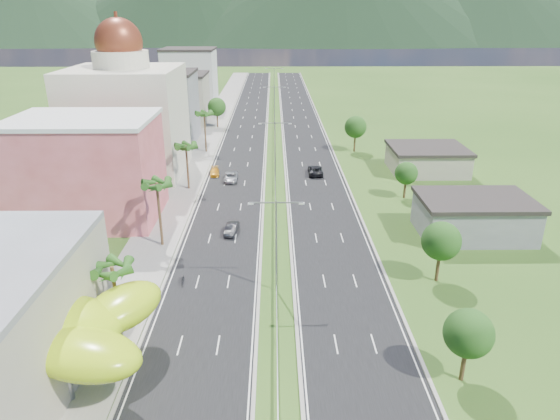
{
  "coord_description": "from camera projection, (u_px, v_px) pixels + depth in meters",
  "views": [
    {
      "loc": [
        -0.22,
        -39.57,
        29.96
      ],
      "look_at": [
        0.5,
        17.31,
        7.0
      ],
      "focal_mm": 32.0,
      "sensor_mm": 36.0,
      "label": 1
    }
  ],
  "objects": [
    {
      "name": "ground",
      "position": [
        277.0,
        345.0,
        47.9
      ],
      "size": [
        500.0,
        500.0,
        0.0
      ],
      "primitive_type": "plane",
      "color": "#2D5119",
      "rests_on": "ground"
    },
    {
      "name": "road_left",
      "position": [
        246.0,
        132.0,
        131.26
      ],
      "size": [
        11.0,
        260.0,
        0.04
      ],
      "primitive_type": "cube",
      "color": "black",
      "rests_on": "ground"
    },
    {
      "name": "road_right",
      "position": [
        303.0,
        131.0,
        131.43
      ],
      "size": [
        11.0,
        260.0,
        0.04
      ],
      "primitive_type": "cube",
      "color": "black",
      "rests_on": "ground"
    },
    {
      "name": "sidewalk_left",
      "position": [
        210.0,
        131.0,
        131.13
      ],
      "size": [
        7.0,
        260.0,
        0.12
      ],
      "primitive_type": "cube",
      "color": "gray",
      "rests_on": "ground"
    },
    {
      "name": "median_guardrail",
      "position": [
        275.0,
        147.0,
        114.42
      ],
      "size": [
        0.1,
        216.06,
        0.76
      ],
      "color": "gray",
      "rests_on": "ground"
    },
    {
      "name": "streetlight_median_b",
      "position": [
        276.0,
        237.0,
        54.65
      ],
      "size": [
        6.04,
        0.25,
        11.0
      ],
      "color": "gray",
      "rests_on": "ground"
    },
    {
      "name": "streetlight_median_c",
      "position": [
        275.0,
        145.0,
        91.74
      ],
      "size": [
        6.04,
        0.25,
        11.0
      ],
      "color": "gray",
      "rests_on": "ground"
    },
    {
      "name": "streetlight_median_d",
      "position": [
        274.0,
        102.0,
        133.46
      ],
      "size": [
        6.04,
        0.25,
        11.0
      ],
      "color": "gray",
      "rests_on": "ground"
    },
    {
      "name": "streetlight_median_e",
      "position": [
        274.0,
        80.0,
        175.19
      ],
      "size": [
        6.04,
        0.25,
        11.0
      ],
      "color": "gray",
      "rests_on": "ground"
    },
    {
      "name": "lime_canopy",
      "position": [
        41.0,
        328.0,
        42.09
      ],
      "size": [
        18.0,
        15.0,
        7.4
      ],
      "color": "#ADD614",
      "rests_on": "ground"
    },
    {
      "name": "pink_shophouse",
      "position": [
        88.0,
        171.0,
        74.44
      ],
      "size": [
        20.0,
        15.0,
        15.0
      ],
      "primitive_type": "cube",
      "color": "#C45051",
      "rests_on": "ground"
    },
    {
      "name": "domed_building",
      "position": [
        127.0,
        115.0,
        94.32
      ],
      "size": [
        20.0,
        20.0,
        28.7
      ],
      "color": "beige",
      "rests_on": "ground"
    },
    {
      "name": "midrise_grey",
      "position": [
        161.0,
        108.0,
        118.77
      ],
      "size": [
        16.0,
        15.0,
        16.0
      ],
      "primitive_type": "cube",
      "color": "slate",
      "rests_on": "ground"
    },
    {
      "name": "midrise_beige",
      "position": [
        178.0,
        99.0,
        139.73
      ],
      "size": [
        16.0,
        15.0,
        13.0
      ],
      "primitive_type": "cube",
      "color": "#A19A85",
      "rests_on": "ground"
    },
    {
      "name": "midrise_white",
      "position": [
        190.0,
        79.0,
        160.12
      ],
      "size": [
        16.0,
        15.0,
        18.0
      ],
      "primitive_type": "cube",
      "color": "silver",
      "rests_on": "ground"
    },
    {
      "name": "shed_near",
      "position": [
        474.0,
        218.0,
        70.48
      ],
      "size": [
        15.0,
        10.0,
        5.0
      ],
      "primitive_type": "cube",
      "color": "slate",
      "rests_on": "ground"
    },
    {
      "name": "shed_far",
      "position": [
        427.0,
        160.0,
        98.43
      ],
      "size": [
        14.0,
        12.0,
        4.4
      ],
      "primitive_type": "cube",
      "color": "#A19A85",
      "rests_on": "ground"
    },
    {
      "name": "palm_tree_b",
      "position": [
        112.0,
        271.0,
        46.93
      ],
      "size": [
        3.6,
        3.6,
        8.1
      ],
      "color": "#47301C",
      "rests_on": "ground"
    },
    {
      "name": "palm_tree_c",
      "position": [
        157.0,
        186.0,
        64.94
      ],
      "size": [
        3.6,
        3.6,
        9.6
      ],
      "color": "#47301C",
      "rests_on": "ground"
    },
    {
      "name": "palm_tree_d",
      "position": [
        186.0,
        148.0,
        86.62
      ],
      "size": [
        3.6,
        3.6,
        8.6
      ],
      "color": "#47301C",
      "rests_on": "ground"
    },
    {
      "name": "palm_tree_e",
      "position": [
        204.0,
        115.0,
        109.52
      ],
      "size": [
        3.6,
        3.6,
        9.4
      ],
      "color": "#47301C",
      "rests_on": "ground"
    },
    {
      "name": "leafy_tree_lfar",
      "position": [
        217.0,
        107.0,
        133.72
      ],
      "size": [
        4.9,
        4.9,
        8.05
      ],
      "color": "#47301C",
      "rests_on": "ground"
    },
    {
      "name": "leafy_tree_ra",
      "position": [
        469.0,
        334.0,
        41.67
      ],
      "size": [
        4.2,
        4.2,
        6.9
      ],
      "color": "#47301C",
      "rests_on": "ground"
    },
    {
      "name": "leafy_tree_rb",
      "position": [
        441.0,
        241.0,
        57.32
      ],
      "size": [
        4.55,
        4.55,
        7.47
      ],
      "color": "#47301C",
      "rests_on": "ground"
    },
    {
      "name": "leafy_tree_rc",
      "position": [
        406.0,
        173.0,
        83.61
      ],
      "size": [
        3.85,
        3.85,
        6.33
      ],
      "color": "#47301C",
      "rests_on": "ground"
    },
    {
      "name": "leafy_tree_rd",
      "position": [
        356.0,
        127.0,
        110.93
      ],
      "size": [
        4.9,
        4.9,
        8.05
      ],
      "color": "#47301C",
      "rests_on": "ground"
    },
    {
      "name": "mountain_ridge",
      "position": [
        338.0,
        44.0,
        465.86
      ],
      "size": [
        860.0,
        140.0,
        90.0
      ],
      "primitive_type": null,
      "color": "black",
      "rests_on": "ground"
    },
    {
      "name": "car_dark_left",
      "position": [
        232.0,
        229.0,
        71.39
      ],
      "size": [
        2.05,
        4.49,
        1.43
      ],
      "primitive_type": "imported",
      "rotation": [
        0.0,
        0.0,
        -0.13
      ],
      "color": "black",
      "rests_on": "road_left"
    },
    {
      "name": "car_silver_mid_left",
      "position": [
        231.0,
        177.0,
        93.21
      ],
      "size": [
        2.56,
        5.34,
        1.47
      ],
      "primitive_type": "imported",
      "rotation": [
        0.0,
        0.0,
        0.02
      ],
      "color": "#929499",
      "rests_on": "road_left"
    },
    {
      "name": "car_yellow_far_left",
      "position": [
        215.0,
        172.0,
        96.61
      ],
      "size": [
        2.15,
        4.45,
        1.25
      ],
      "primitive_type": "imported",
      "rotation": [
        0.0,
        0.0,
        0.09
      ],
      "color": "orange",
      "rests_on": "road_left"
    },
    {
      "name": "car_dark_far_right",
      "position": [
        315.0,
        170.0,
        96.95
      ],
      "size": [
        2.8,
        5.95,
        1.64
      ],
      "primitive_type": "imported",
      "rotation": [
        0.0,
        0.0,
        3.13
      ],
      "color": "black",
      "rests_on": "road_right"
    },
    {
      "name": "motorcycle",
      "position": [
        183.0,
        278.0,
        58.37
      ],
      "size": [
        0.81,
        2.16,
        1.35
      ],
      "primitive_type": "imported",
      "rotation": [
        0.0,
        0.0,
        0.08
      ],
      "color": "black",
      "rests_on": "road_left"
    }
  ]
}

